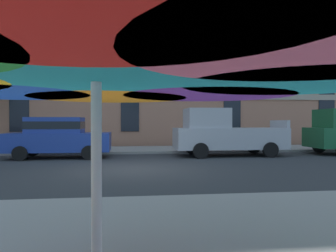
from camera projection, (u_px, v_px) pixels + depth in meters
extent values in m
plane|color=#2D3033|center=(132.00, 169.00, 10.77)|extent=(120.00, 120.00, 0.00)
cube|color=gray|center=(130.00, 150.00, 17.52)|extent=(56.00, 3.60, 0.12)
cube|color=#A87056|center=(129.00, 21.00, 25.54)|extent=(45.22, 12.00, 19.20)
cube|color=#9E937F|center=(130.00, 95.00, 19.63)|extent=(44.31, 0.08, 0.36)
cube|color=#9E937F|center=(130.00, 43.00, 19.58)|extent=(44.31, 0.08, 0.36)
cube|color=navy|center=(59.00, 142.00, 14.06)|extent=(4.40, 1.76, 0.80)
cube|color=navy|center=(56.00, 125.00, 14.03)|extent=(2.30, 1.55, 0.68)
cube|color=black|center=(56.00, 125.00, 14.03)|extent=(2.32, 1.57, 0.32)
cylinder|color=black|center=(93.00, 149.00, 15.10)|extent=(0.60, 0.22, 0.60)
cylinder|color=black|center=(89.00, 153.00, 13.35)|extent=(0.60, 0.22, 0.60)
cylinder|color=black|center=(33.00, 150.00, 14.77)|extent=(0.60, 0.22, 0.60)
cylinder|color=black|center=(20.00, 153.00, 13.02)|extent=(0.60, 0.22, 0.60)
cube|color=#A8AAB2|center=(229.00, 138.00, 15.00)|extent=(5.10, 1.90, 0.96)
cube|color=#A8AAB2|center=(206.00, 118.00, 14.85)|extent=(1.90, 1.75, 0.90)
cube|color=#A8AAB2|center=(280.00, 124.00, 15.30)|extent=(0.16, 1.75, 0.36)
cylinder|color=black|center=(254.00, 147.00, 16.14)|extent=(0.68, 0.22, 0.68)
cylinder|color=black|center=(270.00, 150.00, 14.26)|extent=(0.68, 0.22, 0.68)
cylinder|color=black|center=(192.00, 147.00, 15.75)|extent=(0.68, 0.22, 0.68)
cylinder|color=black|center=(201.00, 151.00, 13.87)|extent=(0.68, 0.22, 0.68)
cylinder|color=black|center=(319.00, 146.00, 16.58)|extent=(0.68, 0.22, 0.68)
cylinder|color=silver|center=(97.00, 207.00, 1.79)|extent=(0.06, 0.06, 2.21)
cone|color=#199EB2|center=(300.00, 51.00, 1.93)|extent=(1.44, 1.44, 0.41)
cone|color=#662D9E|center=(208.00, 72.00, 2.73)|extent=(1.44, 1.44, 0.41)
cone|color=orange|center=(109.00, 76.00, 2.98)|extent=(1.44, 1.44, 0.41)
cone|color=#199EB2|center=(96.00, 38.00, 1.78)|extent=(1.80, 1.80, 0.49)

